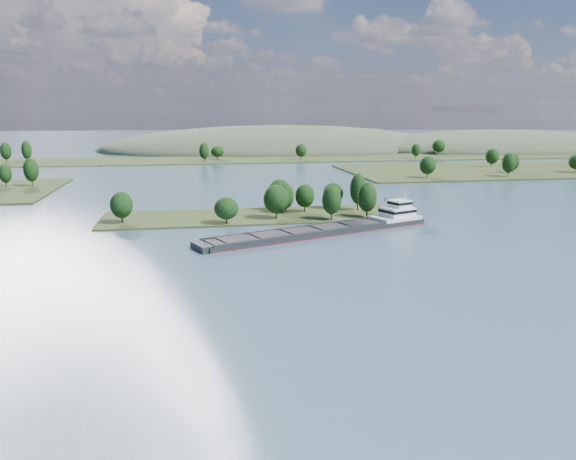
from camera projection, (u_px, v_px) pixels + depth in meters
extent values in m
plane|color=#385161|center=(281.00, 264.00, 132.38)|extent=(1800.00, 1800.00, 0.00)
cube|color=#263317|center=(252.00, 217.00, 190.13)|extent=(100.00, 30.00, 1.20)
cylinder|color=black|center=(331.00, 214.00, 182.08)|extent=(0.50, 0.50, 3.70)
ellipsoid|color=black|center=(332.00, 200.00, 181.09)|extent=(6.33, 6.33, 9.52)
cylinder|color=black|center=(279.00, 205.00, 200.07)|extent=(0.50, 0.50, 3.61)
ellipsoid|color=black|center=(279.00, 192.00, 199.11)|extent=(8.12, 8.12, 9.28)
cylinder|color=black|center=(276.00, 213.00, 184.12)|extent=(0.50, 0.50, 3.68)
ellipsoid|color=black|center=(276.00, 199.00, 183.14)|extent=(8.46, 8.46, 9.46)
cylinder|color=black|center=(286.00, 208.00, 193.83)|extent=(0.50, 0.50, 3.36)
ellipsoid|color=black|center=(286.00, 196.00, 192.93)|extent=(5.70, 5.70, 8.63)
cylinder|color=black|center=(226.00, 219.00, 175.92)|extent=(0.50, 0.50, 2.76)
ellipsoid|color=black|center=(226.00, 208.00, 175.19)|extent=(7.61, 7.61, 7.10)
cylinder|color=black|center=(122.00, 218.00, 176.82)|extent=(0.50, 0.50, 3.26)
ellipsoid|color=black|center=(121.00, 205.00, 175.95)|extent=(7.09, 7.09, 8.39)
cylinder|color=black|center=(305.00, 207.00, 196.54)|extent=(0.50, 0.50, 3.18)
ellipsoid|color=black|center=(305.00, 196.00, 195.68)|extent=(6.84, 6.84, 8.17)
cylinder|color=black|center=(358.00, 204.00, 199.75)|extent=(0.50, 0.50, 4.31)
ellipsoid|color=black|center=(358.00, 189.00, 198.59)|extent=(5.88, 5.88, 11.08)
cylinder|color=black|center=(367.00, 212.00, 185.76)|extent=(0.50, 0.50, 3.90)
ellipsoid|color=black|center=(367.00, 197.00, 184.72)|extent=(6.49, 6.49, 10.04)
cylinder|color=black|center=(333.00, 204.00, 203.17)|extent=(0.50, 0.50, 3.06)
ellipsoid|color=black|center=(333.00, 194.00, 202.35)|extent=(7.37, 7.37, 7.88)
cylinder|color=black|center=(32.00, 182.00, 260.21)|extent=(0.50, 0.50, 4.28)
ellipsoid|color=black|center=(31.00, 170.00, 259.06)|extent=(6.75, 6.75, 11.01)
cylinder|color=black|center=(6.00, 183.00, 259.13)|extent=(0.50, 0.50, 3.36)
ellipsoid|color=black|center=(5.00, 174.00, 258.24)|extent=(5.53, 5.53, 8.63)
cylinder|color=black|center=(427.00, 174.00, 292.68)|extent=(0.50, 0.50, 3.69)
ellipsoid|color=black|center=(428.00, 165.00, 291.69)|extent=(8.51, 8.51, 9.50)
cylinder|color=black|center=(576.00, 169.00, 317.76)|extent=(0.50, 0.50, 3.37)
cylinder|color=black|center=(508.00, 173.00, 297.43)|extent=(0.50, 0.50, 4.17)
ellipsoid|color=black|center=(509.00, 163.00, 296.32)|extent=(7.38, 7.38, 10.72)
cylinder|color=black|center=(513.00, 170.00, 314.71)|extent=(0.50, 0.50, 3.47)
ellipsoid|color=black|center=(514.00, 162.00, 313.78)|extent=(5.86, 5.86, 8.92)
cylinder|color=black|center=(492.00, 164.00, 347.68)|extent=(0.50, 0.50, 3.72)
ellipsoid|color=black|center=(492.00, 156.00, 346.68)|extent=(8.13, 8.13, 9.58)
cube|color=#263317|center=(218.00, 160.00, 401.90)|extent=(900.00, 60.00, 1.20)
cylinder|color=black|center=(7.00, 160.00, 375.78)|extent=(0.50, 0.50, 4.50)
ellipsoid|color=black|center=(6.00, 151.00, 374.57)|extent=(7.13, 7.13, 11.58)
cylinder|color=black|center=(416.00, 156.00, 409.25)|extent=(0.50, 0.50, 3.56)
ellipsoid|color=black|center=(416.00, 150.00, 408.30)|extent=(6.52, 6.52, 9.17)
cylinder|color=black|center=(218.00, 157.00, 403.73)|extent=(0.50, 0.50, 3.11)
ellipsoid|color=black|center=(217.00, 152.00, 402.89)|extent=(9.25, 9.25, 7.99)
cylinder|color=black|center=(438.00, 152.00, 444.43)|extent=(0.50, 0.50, 3.83)
ellipsoid|color=black|center=(439.00, 146.00, 443.41)|extent=(10.20, 10.20, 9.84)
cylinder|color=black|center=(27.00, 159.00, 375.04)|extent=(0.50, 0.50, 4.86)
ellipsoid|color=black|center=(27.00, 150.00, 373.74)|extent=(6.43, 6.43, 12.50)
cylinder|color=black|center=(301.00, 157.00, 403.43)|extent=(0.50, 0.50, 3.61)
ellipsoid|color=black|center=(301.00, 150.00, 402.47)|extent=(8.17, 8.17, 9.28)
cylinder|color=black|center=(204.00, 159.00, 380.79)|extent=(0.50, 0.50, 4.29)
ellipsoid|color=black|center=(204.00, 151.00, 379.64)|extent=(6.59, 6.59, 11.03)
ellipsoid|color=#394932|center=(499.00, 149.00, 513.65)|extent=(260.00, 140.00, 36.00)
ellipsoid|color=#394932|center=(278.00, 150.00, 508.40)|extent=(320.00, 160.00, 44.00)
cube|color=black|center=(321.00, 232.00, 164.22)|extent=(72.36, 35.63, 2.04)
cube|color=maroon|center=(321.00, 234.00, 164.30)|extent=(72.60, 35.87, 0.23)
cube|color=black|center=(291.00, 228.00, 163.95)|extent=(53.60, 21.28, 0.74)
cube|color=black|center=(308.00, 234.00, 156.38)|extent=(53.60, 21.28, 0.74)
cube|color=black|center=(299.00, 231.00, 160.20)|extent=(54.78, 28.02, 0.28)
cube|color=black|center=(235.00, 239.00, 149.75)|extent=(10.53, 10.11, 0.32)
cube|color=black|center=(268.00, 235.00, 154.94)|extent=(10.53, 10.11, 0.32)
cube|color=black|center=(299.00, 230.00, 160.14)|extent=(10.53, 10.11, 0.32)
cube|color=black|center=(328.00, 227.00, 165.33)|extent=(10.53, 10.11, 0.32)
cube|color=black|center=(356.00, 223.00, 170.52)|extent=(10.53, 10.11, 0.32)
cube|color=black|center=(201.00, 247.00, 145.02)|extent=(5.63, 8.77, 1.85)
cylinder|color=black|center=(205.00, 242.00, 145.21)|extent=(0.29, 0.29, 2.04)
cube|color=white|center=(395.00, 218.00, 178.52)|extent=(17.04, 13.68, 1.11)
cube|color=white|center=(397.00, 212.00, 178.60)|extent=(11.32, 10.28, 2.78)
cube|color=black|center=(397.00, 210.00, 178.53)|extent=(11.56, 10.52, 0.83)
cube|color=white|center=(400.00, 204.00, 178.57)|extent=(7.20, 7.20, 2.04)
cube|color=black|center=(400.00, 203.00, 178.49)|extent=(7.44, 7.44, 0.74)
cube|color=white|center=(400.00, 200.00, 178.34)|extent=(7.68, 7.68, 0.19)
cylinder|color=white|center=(405.00, 196.00, 179.28)|extent=(0.24, 0.24, 2.41)
cylinder|color=black|center=(385.00, 200.00, 178.72)|extent=(0.60, 0.60, 1.11)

